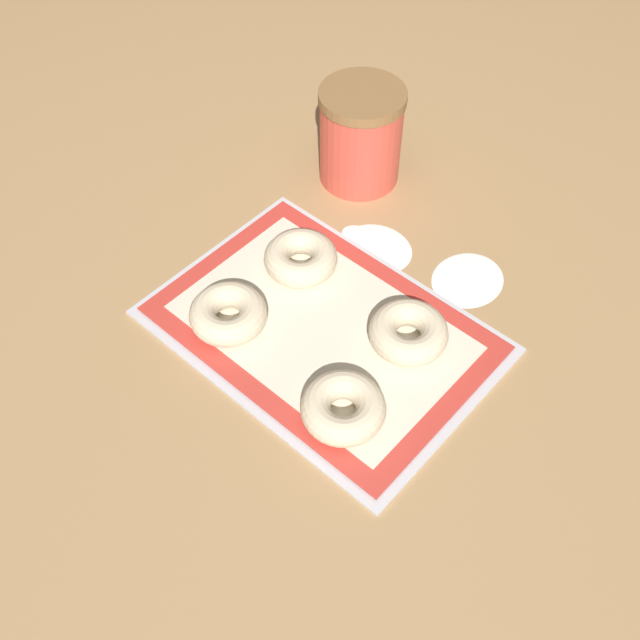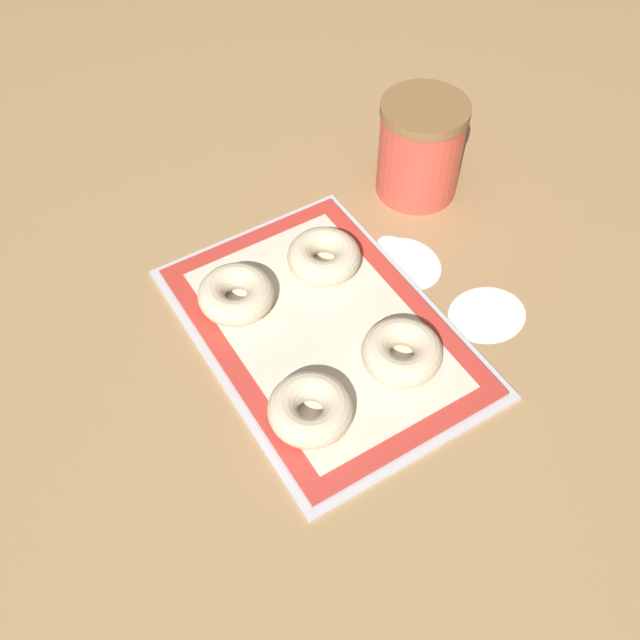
% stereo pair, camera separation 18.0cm
% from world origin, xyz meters
% --- Properties ---
extents(ground_plane, '(2.80, 2.80, 0.00)m').
position_xyz_m(ground_plane, '(0.00, 0.00, 0.00)').
color(ground_plane, '#A87F51').
extents(baking_tray, '(0.46, 0.32, 0.01)m').
position_xyz_m(baking_tray, '(0.02, -0.00, 0.00)').
color(baking_tray, silver).
rests_on(baking_tray, ground_plane).
extents(baking_mat, '(0.43, 0.30, 0.00)m').
position_xyz_m(baking_mat, '(0.02, -0.00, 0.01)').
color(baking_mat, red).
rests_on(baking_mat, baking_tray).
extents(bagel_front_left, '(0.11, 0.11, 0.04)m').
position_xyz_m(bagel_front_left, '(-0.08, -0.08, 0.03)').
color(bagel_front_left, beige).
rests_on(bagel_front_left, baking_mat).
extents(bagel_front_right, '(0.11, 0.11, 0.04)m').
position_xyz_m(bagel_front_right, '(0.13, -0.09, 0.03)').
color(bagel_front_right, beige).
rests_on(bagel_front_right, baking_mat).
extents(bagel_back_left, '(0.11, 0.11, 0.04)m').
position_xyz_m(bagel_back_left, '(-0.08, 0.06, 0.03)').
color(bagel_back_left, beige).
rests_on(bagel_back_left, baking_mat).
extents(bagel_back_right, '(0.11, 0.11, 0.04)m').
position_xyz_m(bagel_back_right, '(0.12, 0.06, 0.03)').
color(bagel_back_right, beige).
rests_on(bagel_back_right, baking_mat).
extents(flour_canister, '(0.13, 0.13, 0.16)m').
position_xyz_m(flour_canister, '(-0.16, 0.28, 0.08)').
color(flour_canister, '#DB4C3D').
rests_on(flour_canister, ground_plane).
extents(flour_patch_near, '(0.07, 0.05, 0.00)m').
position_xyz_m(flour_patch_near, '(-0.06, 0.18, 0.00)').
color(flour_patch_near, white).
rests_on(flour_patch_near, ground_plane).
extents(flour_patch_far, '(0.10, 0.11, 0.00)m').
position_xyz_m(flour_patch_far, '(0.11, 0.21, 0.00)').
color(flour_patch_far, white).
rests_on(flour_patch_far, ground_plane).
extents(flour_patch_side, '(0.11, 0.10, 0.00)m').
position_xyz_m(flour_patch_side, '(-0.03, 0.17, 0.00)').
color(flour_patch_side, white).
rests_on(flour_patch_side, ground_plane).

